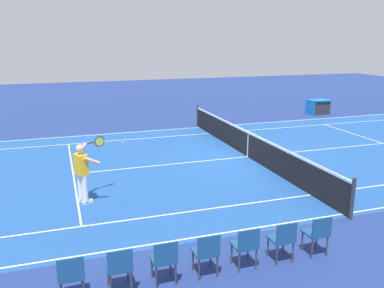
{
  "coord_description": "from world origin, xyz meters",
  "views": [
    {
      "loc": [
        6.71,
        13.44,
        4.38
      ],
      "look_at": [
        2.5,
        0.78,
        0.9
      ],
      "focal_mm": 38.16,
      "sensor_mm": 36.0,
      "label": 1
    }
  ],
  "objects_px": {
    "spectator_chair_2": "(246,244)",
    "spectator_chair_4": "(164,258)",
    "tennis_net": "(248,144)",
    "tennis_player_near": "(82,170)",
    "tennis_ball": "(123,143)",
    "equipment_cart_tarped": "(318,107)",
    "spectator_chair_0": "(318,232)",
    "spectator_chair_6": "(71,274)",
    "spectator_chair_3": "(207,251)",
    "spectator_chair_1": "(283,238)",
    "spectator_chair_5": "(119,266)"
  },
  "relations": [
    {
      "from": "spectator_chair_2",
      "to": "spectator_chair_4",
      "type": "bearing_deg",
      "value": 0.0
    },
    {
      "from": "tennis_net",
      "to": "spectator_chair_2",
      "type": "xyz_separation_m",
      "value": [
        3.47,
        7.01,
        0.03
      ]
    },
    {
      "from": "tennis_player_near",
      "to": "spectator_chair_4",
      "type": "height_order",
      "value": "tennis_player_near"
    },
    {
      "from": "spectator_chair_2",
      "to": "tennis_player_near",
      "type": "bearing_deg",
      "value": -58.19
    },
    {
      "from": "tennis_ball",
      "to": "equipment_cart_tarped",
      "type": "xyz_separation_m",
      "value": [
        -12.12,
        -3.38,
        0.4
      ]
    },
    {
      "from": "tennis_net",
      "to": "equipment_cart_tarped",
      "type": "bearing_deg",
      "value": -139.21
    },
    {
      "from": "spectator_chair_0",
      "to": "spectator_chair_6",
      "type": "distance_m",
      "value": 4.88
    },
    {
      "from": "spectator_chair_3",
      "to": "spectator_chair_6",
      "type": "height_order",
      "value": "same"
    },
    {
      "from": "spectator_chair_1",
      "to": "spectator_chair_4",
      "type": "distance_m",
      "value": 2.44
    },
    {
      "from": "spectator_chair_3",
      "to": "spectator_chair_2",
      "type": "bearing_deg",
      "value": 180.0
    },
    {
      "from": "spectator_chair_1",
      "to": "spectator_chair_0",
      "type": "bearing_deg",
      "value": 180.0
    },
    {
      "from": "tennis_player_near",
      "to": "spectator_chair_2",
      "type": "bearing_deg",
      "value": 121.81
    },
    {
      "from": "spectator_chair_0",
      "to": "spectator_chair_6",
      "type": "bearing_deg",
      "value": 0.0
    },
    {
      "from": "equipment_cart_tarped",
      "to": "spectator_chair_5",
      "type": "bearing_deg",
      "value": 45.03
    },
    {
      "from": "tennis_net",
      "to": "spectator_chair_4",
      "type": "xyz_separation_m",
      "value": [
        5.1,
        7.01,
        0.03
      ]
    },
    {
      "from": "spectator_chair_2",
      "to": "spectator_chair_5",
      "type": "xyz_separation_m",
      "value": [
        2.44,
        0.0,
        0.0
      ]
    },
    {
      "from": "spectator_chair_1",
      "to": "spectator_chair_3",
      "type": "bearing_deg",
      "value": 0.0
    },
    {
      "from": "spectator_chair_3",
      "to": "spectator_chair_5",
      "type": "xyz_separation_m",
      "value": [
        1.63,
        0.0,
        0.0
      ]
    },
    {
      "from": "spectator_chair_4",
      "to": "spectator_chair_6",
      "type": "relative_size",
      "value": 1.0
    },
    {
      "from": "tennis_player_near",
      "to": "spectator_chair_0",
      "type": "relative_size",
      "value": 1.93
    },
    {
      "from": "spectator_chair_0",
      "to": "equipment_cart_tarped",
      "type": "distance_m",
      "value": 16.95
    },
    {
      "from": "spectator_chair_3",
      "to": "spectator_chair_5",
      "type": "height_order",
      "value": "same"
    },
    {
      "from": "spectator_chair_2",
      "to": "spectator_chair_3",
      "type": "xyz_separation_m",
      "value": [
        0.81,
        0.0,
        0.0
      ]
    },
    {
      "from": "tennis_ball",
      "to": "spectator_chair_0",
      "type": "bearing_deg",
      "value": 102.65
    },
    {
      "from": "tennis_ball",
      "to": "spectator_chair_6",
      "type": "relative_size",
      "value": 0.08
    },
    {
      "from": "spectator_chair_0",
      "to": "spectator_chair_3",
      "type": "xyz_separation_m",
      "value": [
        2.44,
        0.0,
        0.0
      ]
    },
    {
      "from": "equipment_cart_tarped",
      "to": "spectator_chair_1",
      "type": "bearing_deg",
      "value": 52.62
    },
    {
      "from": "spectator_chair_1",
      "to": "spectator_chair_5",
      "type": "xyz_separation_m",
      "value": [
        3.25,
        0.0,
        0.0
      ]
    },
    {
      "from": "tennis_net",
      "to": "spectator_chair_5",
      "type": "height_order",
      "value": "tennis_net"
    },
    {
      "from": "tennis_ball",
      "to": "spectator_chair_6",
      "type": "height_order",
      "value": "spectator_chair_6"
    },
    {
      "from": "tennis_ball",
      "to": "spectator_chair_4",
      "type": "relative_size",
      "value": 0.08
    },
    {
      "from": "equipment_cart_tarped",
      "to": "spectator_chair_6",
      "type": "bearing_deg",
      "value": 43.4
    },
    {
      "from": "tennis_net",
      "to": "spectator_chair_5",
      "type": "relative_size",
      "value": 13.3
    },
    {
      "from": "tennis_player_near",
      "to": "equipment_cart_tarped",
      "type": "distance_m",
      "value": 17.0
    },
    {
      "from": "spectator_chair_2",
      "to": "spectator_chair_6",
      "type": "xyz_separation_m",
      "value": [
        3.25,
        0.0,
        0.0
      ]
    },
    {
      "from": "spectator_chair_0",
      "to": "spectator_chair_1",
      "type": "relative_size",
      "value": 1.0
    },
    {
      "from": "tennis_player_near",
      "to": "spectator_chair_4",
      "type": "relative_size",
      "value": 1.93
    },
    {
      "from": "tennis_net",
      "to": "equipment_cart_tarped",
      "type": "xyz_separation_m",
      "value": [
        -7.92,
        -6.84,
        -0.05
      ]
    },
    {
      "from": "tennis_ball",
      "to": "spectator_chair_1",
      "type": "bearing_deg",
      "value": 98.35
    },
    {
      "from": "tennis_net",
      "to": "spectator_chair_5",
      "type": "distance_m",
      "value": 9.17
    },
    {
      "from": "spectator_chair_0",
      "to": "spectator_chair_5",
      "type": "distance_m",
      "value": 4.06
    },
    {
      "from": "spectator_chair_6",
      "to": "spectator_chair_1",
      "type": "bearing_deg",
      "value": 180.0
    },
    {
      "from": "tennis_player_near",
      "to": "spectator_chair_6",
      "type": "distance_m",
      "value": 4.47
    },
    {
      "from": "spectator_chair_2",
      "to": "spectator_chair_3",
      "type": "bearing_deg",
      "value": 0.0
    },
    {
      "from": "tennis_player_near",
      "to": "spectator_chair_4",
      "type": "distance_m",
      "value": 4.58
    },
    {
      "from": "equipment_cart_tarped",
      "to": "tennis_player_near",
      "type": "bearing_deg",
      "value": 33.7
    },
    {
      "from": "spectator_chair_6",
      "to": "spectator_chair_2",
      "type": "bearing_deg",
      "value": 180.0
    },
    {
      "from": "tennis_player_near",
      "to": "spectator_chair_3",
      "type": "xyz_separation_m",
      "value": [
        -1.93,
        4.42,
        -0.41
      ]
    },
    {
      "from": "tennis_player_near",
      "to": "tennis_ball",
      "type": "height_order",
      "value": "tennis_player_near"
    },
    {
      "from": "spectator_chair_4",
      "to": "tennis_player_near",
      "type": "bearing_deg",
      "value": -75.83
    }
  ]
}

